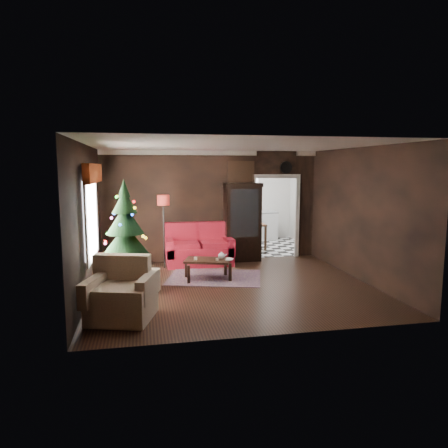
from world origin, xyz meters
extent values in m
plane|color=black|center=(0.00, 0.00, 0.00)|extent=(5.50, 5.50, 0.00)
plane|color=white|center=(0.00, 0.00, 2.80)|extent=(5.50, 5.50, 0.00)
plane|color=black|center=(0.00, 2.50, 1.40)|extent=(5.50, 0.00, 5.50)
plane|color=black|center=(0.00, -2.50, 1.40)|extent=(5.50, 0.00, 5.50)
plane|color=black|center=(-2.75, 0.00, 1.40)|extent=(0.00, 5.50, 5.50)
plane|color=black|center=(2.75, 0.00, 1.40)|extent=(0.00, 5.50, 5.50)
cube|color=white|center=(-2.71, 0.20, 1.45)|extent=(0.05, 1.60, 1.40)
cube|color=#A63F19|center=(-2.63, 0.20, 2.27)|extent=(0.12, 2.10, 0.35)
plane|color=white|center=(1.70, 4.00, 0.00)|extent=(3.00, 3.00, 0.00)
cube|color=white|center=(1.70, 5.45, 1.70)|extent=(0.70, 0.06, 0.70)
cube|color=#3B2933|center=(-0.24, 0.74, 0.01)|extent=(2.29, 1.92, 0.01)
cylinder|color=white|center=(-0.67, 0.61, 0.47)|extent=(0.09, 0.09, 0.06)
cylinder|color=beige|center=(-0.24, 0.46, 0.47)|extent=(0.08, 0.08, 0.05)
imported|color=#917859|center=(-0.03, 0.54, 0.54)|extent=(0.15, 0.07, 0.21)
cylinder|color=silver|center=(1.95, 2.45, 2.38)|extent=(0.32, 0.32, 0.06)
cube|color=#A88048|center=(0.75, 2.46, 2.25)|extent=(0.62, 0.05, 0.52)
cube|color=white|center=(1.70, 5.20, 0.45)|extent=(1.80, 0.60, 0.90)
camera|label=1|loc=(-1.74, -7.90, 2.38)|focal=33.23mm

